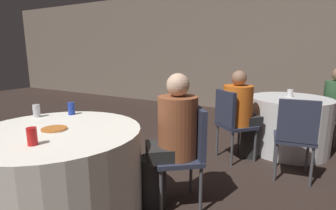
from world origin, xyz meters
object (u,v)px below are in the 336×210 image
object	(u,v)px
soda_can_silver	(37,111)
person_green_jacket	(332,105)
chair_far_southwest	(231,119)
chair_near_northeast	(188,147)
person_orange_shirt	(241,114)
pizza_plate_near	(54,129)
chair_far_south	(296,132)
soda_can_red	(32,136)
person_floral_shirt	(170,141)
table_far	(288,124)
soda_can_blue	(71,109)
table_near	(60,174)

from	to	relation	value
soda_can_silver	person_green_jacket	bearing A→B (deg)	49.20
chair_far_southwest	soda_can_silver	distance (m)	2.18
chair_near_northeast	person_orange_shirt	bearing A→B (deg)	-45.38
person_orange_shirt	pizza_plate_near	size ratio (longest dim) A/B	5.42
chair_far_south	chair_near_northeast	bearing A→B (deg)	-138.92
person_orange_shirt	soda_can_red	xyz separation A→B (m)	(-0.84, -2.25, 0.22)
chair_near_northeast	person_floral_shirt	xyz separation A→B (m)	(-0.12, -0.10, 0.07)
pizza_plate_near	soda_can_silver	xyz separation A→B (m)	(-0.51, 0.20, 0.05)
table_far	chair_far_southwest	size ratio (longest dim) A/B	1.19
person_floral_shirt	table_far	bearing A→B (deg)	-60.14
person_orange_shirt	soda_can_silver	world-z (taller)	person_orange_shirt
chair_far_southwest	person_floral_shirt	size ratio (longest dim) A/B	0.75
person_floral_shirt	soda_can_blue	size ratio (longest dim) A/B	9.78
chair_far_south	soda_can_silver	size ratio (longest dim) A/B	7.38
soda_can_silver	chair_far_south	bearing A→B (deg)	33.29
table_near	person_floral_shirt	distance (m)	0.96
chair_near_northeast	soda_can_silver	world-z (taller)	chair_near_northeast
table_far	pizza_plate_near	size ratio (longest dim) A/B	5.09
soda_can_blue	table_near	bearing A→B (deg)	-53.48
person_floral_shirt	soda_can_silver	world-z (taller)	person_floral_shirt
person_orange_shirt	pizza_plate_near	world-z (taller)	person_orange_shirt
chair_far_south	soda_can_blue	size ratio (longest dim) A/B	7.38
table_far	person_floral_shirt	distance (m)	2.14
table_far	person_orange_shirt	bearing A→B (deg)	-129.63
person_orange_shirt	person_green_jacket	bearing A→B (deg)	89.09
table_near	pizza_plate_near	distance (m)	0.38
table_near	chair_far_southwest	bearing A→B (deg)	63.99
person_green_jacket	pizza_plate_near	bearing A→B (deg)	98.62
table_near	person_orange_shirt	world-z (taller)	person_orange_shirt
chair_near_northeast	person_orange_shirt	size ratio (longest dim) A/B	0.79
soda_can_blue	soda_can_silver	bearing A→B (deg)	-132.23
soda_can_blue	person_green_jacket	bearing A→B (deg)	49.32
person_floral_shirt	person_orange_shirt	world-z (taller)	person_floral_shirt
table_far	person_green_jacket	xyz separation A→B (m)	(0.52, 0.59, 0.22)
chair_near_northeast	person_green_jacket	world-z (taller)	person_green_jacket
table_far	person_orange_shirt	xyz separation A→B (m)	(-0.50, -0.61, 0.22)
table_far	soda_can_silver	distance (m)	3.15
chair_far_southwest	table_far	bearing A→B (deg)	90.00
person_orange_shirt	soda_can_blue	xyz separation A→B (m)	(-1.31, -1.52, 0.22)
table_near	person_orange_shirt	bearing A→B (deg)	63.01
pizza_plate_near	soda_can_silver	size ratio (longest dim) A/B	1.73
chair_far_southwest	person_green_jacket	bearing A→B (deg)	89.17
table_near	chair_far_southwest	xyz separation A→B (m)	(0.89, 1.83, 0.17)
person_green_jacket	person_floral_shirt	world-z (taller)	person_floral_shirt
table_near	person_green_jacket	xyz separation A→B (m)	(2.02, 3.15, 0.22)
table_near	person_orange_shirt	size ratio (longest dim) A/B	1.18
chair_far_southwest	pizza_plate_near	bearing A→B (deg)	-76.75
person_floral_shirt	soda_can_silver	xyz separation A→B (m)	(-1.25, -0.38, 0.20)
table_near	chair_far_southwest	distance (m)	2.05
person_orange_shirt	pizza_plate_near	bearing A→B (deg)	-77.69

